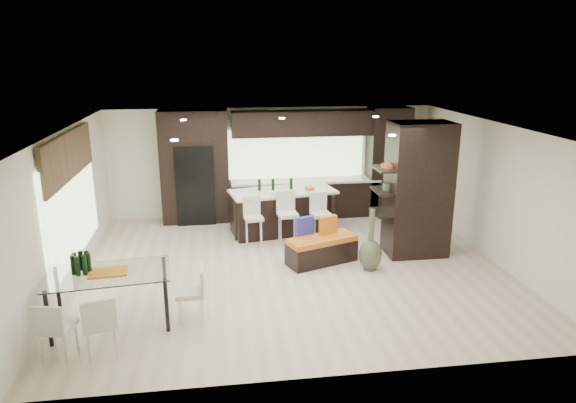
{
  "coord_description": "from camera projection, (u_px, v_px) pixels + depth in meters",
  "views": [
    {
      "loc": [
        -1.34,
        -9.05,
        3.98
      ],
      "look_at": [
        0.0,
        0.6,
        1.15
      ],
      "focal_mm": 32.0,
      "sensor_mm": 36.0,
      "label": 1
    }
  ],
  "objects": [
    {
      "name": "stool_mid",
      "position": [
        288.0,
        224.0,
        10.96
      ],
      "size": [
        0.45,
        0.45,
        0.92
      ],
      "primitive_type": "cube",
      "rotation": [
        0.0,
        0.0,
        0.1
      ],
      "color": "beige",
      "rests_on": "ground"
    },
    {
      "name": "back_wall",
      "position": [
        272.0,
        162.0,
        12.84
      ],
      "size": [
        8.0,
        0.02,
        2.7
      ],
      "primitive_type": "cube",
      "color": "silver",
      "rests_on": "ground"
    },
    {
      "name": "stone_accent",
      "position": [
        68.0,
        156.0,
        8.93
      ],
      "size": [
        0.08,
        3.0,
        0.8
      ],
      "primitive_type": "cube",
      "color": "brown",
      "rests_on": "left_wall"
    },
    {
      "name": "left_wall",
      "position": [
        67.0,
        209.0,
        8.99
      ],
      "size": [
        0.02,
        7.0,
        2.7
      ],
      "primitive_type": "cube",
      "color": "silver",
      "rests_on": "ground"
    },
    {
      "name": "floor_vase",
      "position": [
        371.0,
        240.0,
        9.63
      ],
      "size": [
        0.54,
        0.54,
        1.2
      ],
      "primitive_type": null,
      "rotation": [
        0.0,
        0.0,
        0.28
      ],
      "color": "#434B36",
      "rests_on": "ground"
    },
    {
      "name": "ground",
      "position": [
        292.0,
        267.0,
        9.89
      ],
      "size": [
        8.0,
        8.0,
        0.0
      ],
      "primitive_type": "plane",
      "color": "beige",
      "rests_on": "ground"
    },
    {
      "name": "bench",
      "position": [
        322.0,
        250.0,
        10.05
      ],
      "size": [
        1.47,
        0.97,
        0.53
      ],
      "primitive_type": "cube",
      "rotation": [
        0.0,
        0.0,
        0.36
      ],
      "color": "black",
      "rests_on": "ground"
    },
    {
      "name": "kitchen_island",
      "position": [
        283.0,
        211.0,
        11.73
      ],
      "size": [
        2.5,
        1.42,
        0.98
      ],
      "primitive_type": "cube",
      "rotation": [
        0.0,
        0.0,
        0.18
      ],
      "color": "black",
      "rests_on": "ground"
    },
    {
      "name": "stool_right",
      "position": [
        321.0,
        223.0,
        11.08
      ],
      "size": [
        0.45,
        0.45,
        0.88
      ],
      "primitive_type": "cube",
      "rotation": [
        0.0,
        0.0,
        0.16
      ],
      "color": "beige",
      "rests_on": "ground"
    },
    {
      "name": "stool_left",
      "position": [
        254.0,
        227.0,
        10.89
      ],
      "size": [
        0.43,
        0.43,
        0.85
      ],
      "primitive_type": "cube",
      "rotation": [
        0.0,
        0.0,
        0.15
      ],
      "color": "beige",
      "rests_on": "ground"
    },
    {
      "name": "chair_far",
      "position": [
        58.0,
        331.0,
        6.89
      ],
      "size": [
        0.5,
        0.5,
        0.78
      ],
      "primitive_type": "cube",
      "rotation": [
        0.0,
        0.0,
        -0.22
      ],
      "color": "beige",
      "rests_on": "ground"
    },
    {
      "name": "right_wall",
      "position": [
        494.0,
        192.0,
        10.05
      ],
      "size": [
        0.02,
        7.0,
        2.7
      ],
      "primitive_type": "cube",
      "color": "silver",
      "rests_on": "ground"
    },
    {
      "name": "refrigerator",
      "position": [
        196.0,
        184.0,
        12.34
      ],
      "size": [
        0.9,
        0.68,
        1.9
      ],
      "primitive_type": "cube",
      "color": "black",
      "rests_on": "ground"
    },
    {
      "name": "ceiling_spots",
      "position": [
        291.0,
        127.0,
        9.38
      ],
      "size": [
        4.0,
        3.0,
        0.02
      ],
      "primitive_type": "cube",
      "color": "white",
      "rests_on": "ceiling"
    },
    {
      "name": "partition_column",
      "position": [
        418.0,
        190.0,
        10.24
      ],
      "size": [
        1.2,
        0.8,
        2.7
      ],
      "primitive_type": "cube",
      "color": "black",
      "rests_on": "ground"
    },
    {
      "name": "chair_end",
      "position": [
        190.0,
        296.0,
        7.87
      ],
      "size": [
        0.43,
        0.43,
        0.78
      ],
      "primitive_type": "cube",
      "rotation": [
        0.0,
        0.0,
        1.56
      ],
      "color": "beige",
      "rests_on": "ground"
    },
    {
      "name": "window_back",
      "position": [
        296.0,
        154.0,
        12.83
      ],
      "size": [
        3.4,
        0.04,
        1.2
      ],
      "primitive_type": "cube",
      "color": "#B2D199",
      "rests_on": "back_wall"
    },
    {
      "name": "window_left",
      "position": [
        72.0,
        205.0,
        9.18
      ],
      "size": [
        0.04,
        3.2,
        1.9
      ],
      "primitive_type": "cube",
      "color": "#B2D199",
      "rests_on": "left_wall"
    },
    {
      "name": "chair_near",
      "position": [
        100.0,
        327.0,
        6.95
      ],
      "size": [
        0.54,
        0.54,
        0.82
      ],
      "primitive_type": "cube",
      "rotation": [
        0.0,
        0.0,
        0.26
      ],
      "color": "beige",
      "rests_on": "ground"
    },
    {
      "name": "dining_table",
      "position": [
        111.0,
        299.0,
        7.7
      ],
      "size": [
        1.87,
        1.19,
        0.85
      ],
      "primitive_type": "cube",
      "rotation": [
        0.0,
        0.0,
        0.11
      ],
      "color": "white",
      "rests_on": "ground"
    },
    {
      "name": "back_cabinetry",
      "position": [
        294.0,
        164.0,
        12.6
      ],
      "size": [
        6.8,
        0.68,
        2.7
      ],
      "primitive_type": "cube",
      "color": "black",
      "rests_on": "ground"
    },
    {
      "name": "ceiling",
      "position": [
        293.0,
        127.0,
        9.14
      ],
      "size": [
        8.0,
        7.0,
        0.02
      ],
      "primitive_type": "cube",
      "color": "white",
      "rests_on": "ground"
    }
  ]
}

